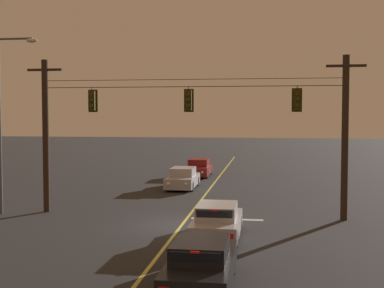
{
  "coord_description": "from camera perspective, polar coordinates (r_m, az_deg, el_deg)",
  "views": [
    {
      "loc": [
        3.72,
        -22.41,
        4.91
      ],
      "look_at": [
        0.0,
        3.25,
        3.45
      ],
      "focal_mm": 48.25,
      "sensor_mm": 36.0,
      "label": 1
    }
  ],
  "objects": [
    {
      "name": "ground_plane",
      "position": [
        23.24,
        -1.16,
        -8.98
      ],
      "size": [
        180.0,
        180.0,
        0.0
      ],
      "primitive_type": "plane",
      "color": "#28282B"
    },
    {
      "name": "lane_centre_stripe",
      "position": [
        31.27,
        1.32,
        -5.82
      ],
      "size": [
        0.14,
        60.0,
        0.01
      ],
      "primitive_type": "cube",
      "color": "#D1C64C",
      "rests_on": "ground"
    },
    {
      "name": "stop_bar_paint",
      "position": [
        24.62,
        3.89,
        -8.29
      ],
      "size": [
        3.4,
        0.36,
        0.01
      ],
      "primitive_type": "cube",
      "color": "silver",
      "rests_on": "ground"
    },
    {
      "name": "signal_span_assembly",
      "position": [
        24.95,
        -0.33,
        1.1
      ],
      "size": [
        16.45,
        0.32,
        7.68
      ],
      "color": "#2D2116",
      "rests_on": "ground"
    },
    {
      "name": "traffic_light_leftmost",
      "position": [
        26.1,
        -11.0,
        4.73
      ],
      "size": [
        0.48,
        0.41,
        1.22
      ],
      "color": "black"
    },
    {
      "name": "traffic_light_left_inner",
      "position": [
        24.93,
        -0.4,
        4.86
      ],
      "size": [
        0.48,
        0.41,
        1.22
      ],
      "color": "black"
    },
    {
      "name": "traffic_light_centre",
      "position": [
        24.69,
        11.54,
        4.81
      ],
      "size": [
        0.48,
        0.41,
        1.22
      ],
      "color": "black"
    },
    {
      "name": "car_waiting_near_lane",
      "position": [
        20.77,
        2.8,
        -8.63
      ],
      "size": [
        1.8,
        4.33,
        1.39
      ],
      "color": "#A5A5AD",
      "rests_on": "ground"
    },
    {
      "name": "car_oncoming_lead",
      "position": [
        34.69,
        -1.03,
        -3.85
      ],
      "size": [
        1.8,
        4.42,
        1.39
      ],
      "color": "#A5A5AD",
      "rests_on": "ground"
    },
    {
      "name": "car_oncoming_trailing",
      "position": [
        41.5,
        0.76,
        -2.69
      ],
      "size": [
        1.8,
        4.42,
        1.39
      ],
      "color": "maroon",
      "rests_on": "ground"
    },
    {
      "name": "car_waiting_second_near",
      "position": [
        15.06,
        0.99,
        -13.22
      ],
      "size": [
        1.8,
        4.33,
        1.39
      ],
      "color": "black",
      "rests_on": "ground"
    },
    {
      "name": "street_lamp_corner",
      "position": [
        26.95,
        -19.99,
        3.62
      ],
      "size": [
        2.11,
        0.3,
        8.73
      ],
      "color": "#4C4F54",
      "rests_on": "ground"
    }
  ]
}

